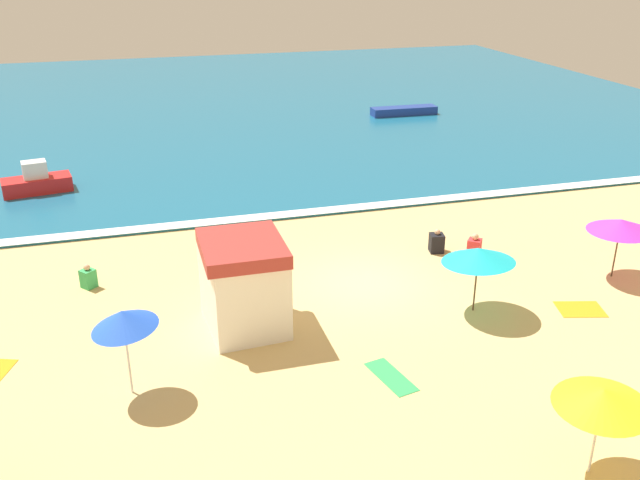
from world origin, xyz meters
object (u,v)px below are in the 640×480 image
object	(u,v)px
lifeguard_cabana	(244,284)
beachgoer_2	(474,249)
beach_umbrella_6	(603,398)
beachgoer_3	(437,242)
small_boat_0	(404,111)
beachgoer_5	(88,278)
beach_umbrella_2	(123,319)
small_boat_1	(37,182)
beach_umbrella_5	(478,255)
beach_umbrella_0	(621,225)

from	to	relation	value
lifeguard_cabana	beachgoer_2	size ratio (longest dim) A/B	2.71
beach_umbrella_6	beachgoer_2	xyz separation A→B (m)	(2.55, 9.90, -1.39)
beachgoer_3	small_boat_0	bearing A→B (deg)	70.87
beachgoer_3	small_boat_0	world-z (taller)	beachgoer_3
lifeguard_cabana	beachgoer_5	bearing A→B (deg)	139.34
beachgoer_5	beach_umbrella_2	bearing A→B (deg)	-79.50
small_boat_1	lifeguard_cabana	bearing A→B (deg)	-63.91
lifeguard_cabana	small_boat_1	xyz separation A→B (m)	(-6.58, 13.44, -0.76)
beach_umbrella_5	beachgoer_2	distance (m)	3.83
beach_umbrella_0	beach_umbrella_2	xyz separation A→B (m)	(-15.03, -2.26, 0.22)
lifeguard_cabana	small_boat_1	bearing A→B (deg)	116.09
beach_umbrella_5	beachgoer_2	xyz separation A→B (m)	(1.65, 3.18, -1.35)
lifeguard_cabana	beachgoer_3	xyz separation A→B (m)	(7.26, 3.22, -0.96)
beach_umbrella_5	beach_umbrella_6	bearing A→B (deg)	-97.65
beach_umbrella_0	beachgoer_2	world-z (taller)	beach_umbrella_0
beach_umbrella_5	beachgoer_2	world-z (taller)	beach_umbrella_5
lifeguard_cabana	beach_umbrella_2	world-z (taller)	lifeguard_cabana
beach_umbrella_6	small_boat_1	bearing A→B (deg)	120.09
beach_umbrella_2	beach_umbrella_6	distance (m)	10.25
beach_umbrella_0	beach_umbrella_2	world-z (taller)	beach_umbrella_2
beach_umbrella_0	small_boat_0	size ratio (longest dim) A/B	0.69
beach_umbrella_6	beachgoer_5	distance (m)	15.10
beach_umbrella_2	beachgoer_3	world-z (taller)	beach_umbrella_2
beachgoer_5	small_boat_1	distance (m)	10.04
beach_umbrella_6	lifeguard_cabana	bearing A→B (deg)	126.41
lifeguard_cabana	beachgoer_3	distance (m)	8.00
beachgoer_2	small_boat_0	distance (m)	21.41
beach_umbrella_2	small_boat_0	size ratio (longest dim) A/B	0.55
lifeguard_cabana	small_boat_0	bearing A→B (deg)	58.36
small_boat_0	small_boat_1	world-z (taller)	small_boat_1
lifeguard_cabana	beachgoer_3	world-z (taller)	lifeguard_cabana
beachgoer_5	small_boat_0	bearing A→B (deg)	46.28
beachgoer_2	beachgoer_5	bearing A→B (deg)	173.53
beach_umbrella_2	beachgoer_3	distance (m)	11.93
beach_umbrella_2	beachgoer_3	size ratio (longest dim) A/B	2.72
beachgoer_3	beach_umbrella_5	bearing A→B (deg)	-99.95
beach_umbrella_6	beachgoer_3	size ratio (longest dim) A/B	2.93
small_boat_0	beach_umbrella_2	bearing A→B (deg)	-124.34
small_boat_0	beach_umbrella_5	bearing A→B (deg)	-107.58
beachgoer_2	beachgoer_3	distance (m)	1.34
lifeguard_cabana	beachgoer_2	distance (m)	8.54
beachgoer_2	lifeguard_cabana	bearing A→B (deg)	-164.63
lifeguard_cabana	beachgoer_5	world-z (taller)	lifeguard_cabana
lifeguard_cabana	beach_umbrella_0	bearing A→B (deg)	-0.52
beach_umbrella_2	beachgoer_2	bearing A→B (deg)	22.15
beach_umbrella_2	beachgoer_5	xyz separation A→B (m)	(-1.12, 6.03, -1.66)
lifeguard_cabana	beach_umbrella_6	xyz separation A→B (m)	(5.64, -7.64, 0.49)
beachgoer_5	small_boat_0	size ratio (longest dim) A/B	0.19
lifeguard_cabana	beach_umbrella_6	bearing A→B (deg)	-53.59
beach_umbrella_0	beach_umbrella_5	size ratio (longest dim) A/B	1.01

